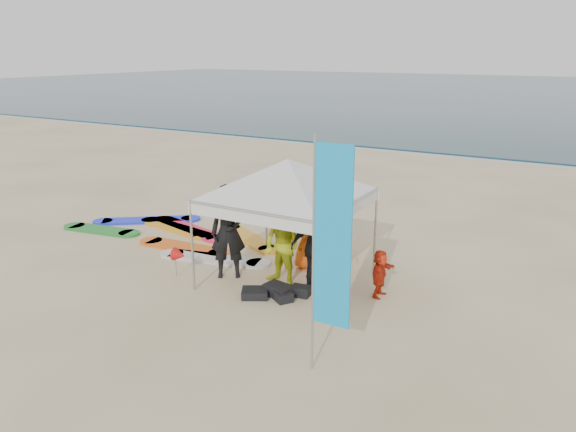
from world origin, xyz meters
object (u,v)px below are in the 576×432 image
(person_black_a, at_px, (228,232))
(marker_pennant, at_px, (180,255))
(person_yellow, at_px, (282,246))
(surfboard_spread, at_px, (179,235))
(person_orange_a, at_px, (318,246))
(feather_flag, at_px, (331,241))
(person_orange_b, at_px, (309,232))
(canopy_tent, at_px, (288,159))
(person_seated, at_px, (380,273))
(person_black_b, at_px, (317,247))

(person_black_a, height_order, marker_pennant, person_black_a)
(marker_pennant, bearing_deg, person_yellow, 20.48)
(person_black_a, xyz_separation_m, person_yellow, (1.17, 0.19, -0.15))
(person_yellow, xyz_separation_m, surfboard_spread, (-3.84, 1.32, -0.79))
(person_orange_a, distance_m, feather_flag, 3.59)
(person_orange_b, distance_m, canopy_tent, 1.87)
(person_orange_b, distance_m, person_seated, 1.99)
(person_seated, bearing_deg, surfboard_spread, 83.67)
(person_black_a, bearing_deg, person_black_b, -25.39)
(person_yellow, height_order, person_orange_a, person_yellow)
(person_black_b, distance_m, surfboard_spread, 4.80)
(person_orange_a, relative_size, surfboard_spread, 0.27)
(person_orange_a, bearing_deg, person_black_a, 24.18)
(person_black_a, bearing_deg, marker_pennant, 179.58)
(person_yellow, bearing_deg, feather_flag, -36.54)
(person_black_b, distance_m, person_orange_b, 1.16)
(person_black_b, xyz_separation_m, marker_pennant, (-2.75, -0.86, -0.39))
(person_seated, bearing_deg, person_black_a, 103.88)
(person_seated, height_order, feather_flag, feather_flag)
(person_seated, bearing_deg, feather_flag, -171.19)
(canopy_tent, height_order, marker_pennant, canopy_tent)
(person_orange_b, bearing_deg, person_orange_a, 111.01)
(person_black_a, relative_size, person_orange_a, 1.24)
(feather_flag, height_order, surfboard_spread, feather_flag)
(person_yellow, distance_m, feather_flag, 3.57)
(person_orange_a, relative_size, person_seated, 1.68)
(person_black_b, xyz_separation_m, person_seated, (1.19, 0.33, -0.42))
(person_orange_a, distance_m, person_seated, 1.38)
(person_seated, height_order, surfboard_spread, person_seated)
(canopy_tent, bearing_deg, person_orange_a, 14.25)
(person_orange_a, bearing_deg, person_seated, -174.26)
(person_orange_b, height_order, surfboard_spread, person_orange_b)
(person_orange_b, relative_size, canopy_tent, 0.43)
(person_orange_a, xyz_separation_m, person_black_b, (0.15, -0.31, 0.10))
(person_orange_a, height_order, person_orange_b, person_orange_b)
(person_orange_a, xyz_separation_m, marker_pennant, (-2.60, -1.18, -0.29))
(person_yellow, relative_size, canopy_tent, 0.43)
(person_yellow, bearing_deg, marker_pennant, -148.12)
(person_black_b, xyz_separation_m, feather_flag, (1.51, -2.59, 1.18))
(person_black_a, relative_size, person_seated, 2.08)
(person_black_b, relative_size, feather_flag, 0.51)
(canopy_tent, bearing_deg, surfboard_spread, 164.48)
(person_yellow, height_order, surfboard_spread, person_yellow)
(person_black_b, relative_size, person_seated, 1.89)
(person_black_b, bearing_deg, marker_pennant, -3.06)
(person_black_a, bearing_deg, person_seated, -22.75)
(person_orange_b, bearing_deg, person_seated, 143.24)
(person_orange_a, bearing_deg, person_yellow, 41.08)
(canopy_tent, bearing_deg, marker_pennant, -152.85)
(marker_pennant, relative_size, surfboard_spread, 0.11)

